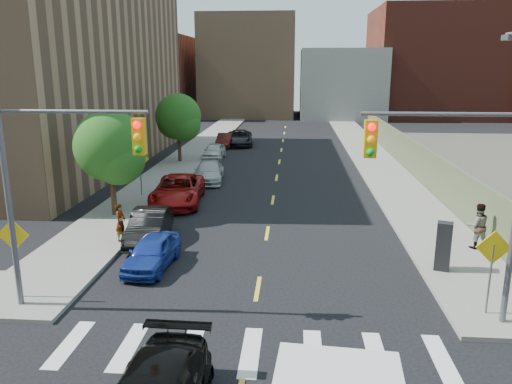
% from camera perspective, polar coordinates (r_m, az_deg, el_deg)
% --- Properties ---
extents(sidewalk_nw, '(3.50, 73.00, 0.15)m').
position_cam_1_polar(sidewalk_nw, '(50.92, -5.76, 5.64)').
color(sidewalk_nw, gray).
rests_on(sidewalk_nw, ground).
extents(sidewalk_ne, '(3.50, 73.00, 0.15)m').
position_cam_1_polar(sidewalk_ne, '(50.56, 11.88, 5.35)').
color(sidewalk_ne, gray).
rests_on(sidewalk_ne, ground).
extents(fence_north, '(0.12, 44.00, 2.50)m').
position_cam_1_polar(fence_north, '(37.58, 17.34, 3.85)').
color(fence_north, '#5F6345').
rests_on(fence_north, ground).
extents(bg_bldg_west, '(14.00, 18.00, 12.00)m').
position_cam_1_polar(bg_bldg_west, '(81.45, -12.43, 12.75)').
color(bg_bldg_west, '#592319').
rests_on(bg_bldg_west, ground).
extents(bg_bldg_midwest, '(14.00, 16.00, 15.00)m').
position_cam_1_polar(bg_bldg_midwest, '(80.39, -0.73, 14.12)').
color(bg_bldg_midwest, '#8C6B4C').
rests_on(bg_bldg_midwest, ground).
extents(bg_bldg_center, '(12.00, 16.00, 10.00)m').
position_cam_1_polar(bg_bldg_center, '(78.41, 9.62, 12.10)').
color(bg_bldg_center, gray).
rests_on(bg_bldg_center, ground).
extents(bg_bldg_east, '(18.00, 18.00, 16.00)m').
position_cam_1_polar(bg_bldg_east, '(82.73, 19.57, 13.68)').
color(bg_bldg_east, '#592319').
rests_on(bg_bldg_east, ground).
extents(signal_nw, '(4.59, 0.30, 7.00)m').
position_cam_1_polar(signal_nw, '(16.08, -22.15, 2.22)').
color(signal_nw, '#59595E').
rests_on(signal_nw, ground).
extents(signal_ne, '(4.59, 0.30, 7.00)m').
position_cam_1_polar(signal_ne, '(15.18, 22.79, 1.50)').
color(signal_ne, '#59595E').
rests_on(signal_ne, ground).
extents(warn_sign_nw, '(1.06, 0.06, 2.83)m').
position_cam_1_polar(warn_sign_nw, '(18.00, -25.91, -5.35)').
color(warn_sign_nw, '#59595E').
rests_on(warn_sign_nw, ground).
extents(warn_sign_ne, '(1.06, 0.06, 2.83)m').
position_cam_1_polar(warn_sign_ne, '(16.72, 25.41, -6.73)').
color(warn_sign_ne, '#59595E').
rests_on(warn_sign_ne, ground).
extents(warn_sign_midwest, '(1.06, 0.06, 2.83)m').
position_cam_1_polar(warn_sign_midwest, '(29.99, -13.11, 3.09)').
color(warn_sign_midwest, '#59595E').
rests_on(warn_sign_midwest, ground).
extents(tree_west_near, '(3.66, 3.64, 5.52)m').
position_cam_1_polar(tree_west_near, '(26.13, -16.28, 4.60)').
color(tree_west_near, '#332114').
rests_on(tree_west_near, ground).
extents(tree_west_far, '(3.66, 3.64, 5.52)m').
position_cam_1_polar(tree_west_far, '(40.39, -8.84, 8.19)').
color(tree_west_far, '#332114').
rests_on(tree_west_far, ground).
extents(parked_car_blue, '(1.73, 3.77, 1.25)m').
position_cam_1_polar(parked_car_blue, '(19.73, -11.78, -6.74)').
color(parked_car_blue, navy).
rests_on(parked_car_blue, ground).
extents(parked_car_black, '(1.83, 4.38, 1.41)m').
position_cam_1_polar(parked_car_black, '(22.63, -12.10, -3.81)').
color(parked_car_black, black).
rests_on(parked_car_black, ground).
extents(parked_car_red, '(3.09, 5.89, 1.58)m').
position_cam_1_polar(parked_car_red, '(28.44, -8.92, 0.21)').
color(parked_car_red, maroon).
rests_on(parked_car_red, ground).
extents(parked_car_silver, '(2.29, 4.80, 1.35)m').
position_cam_1_polar(parked_car_silver, '(33.78, -5.41, 2.33)').
color(parked_car_silver, '#AAACB1').
rests_on(parked_car_silver, ground).
extents(parked_car_white, '(1.67, 3.91, 1.32)m').
position_cam_1_polar(parked_car_white, '(42.05, -4.80, 4.66)').
color(parked_car_white, '#BDBDBD').
rests_on(parked_car_white, ground).
extents(parked_car_maroon, '(1.40, 3.94, 1.29)m').
position_cam_1_polar(parked_car_maroon, '(48.40, -3.58, 5.92)').
color(parked_car_maroon, '#3E110C').
rests_on(parked_car_maroon, ground).
extents(parked_car_grey, '(3.00, 5.58, 1.49)m').
position_cam_1_polar(parked_car_grey, '(49.39, -1.89, 6.22)').
color(parked_car_grey, black).
rests_on(parked_car_grey, ground).
extents(payphone, '(0.66, 0.60, 1.85)m').
position_cam_1_polar(payphone, '(19.90, 20.63, -5.83)').
color(payphone, black).
rests_on(payphone, sidewalk_ne).
extents(pedestrian_west, '(0.45, 0.64, 1.66)m').
position_cam_1_polar(pedestrian_west, '(22.51, -15.23, -3.36)').
color(pedestrian_west, gray).
rests_on(pedestrian_west, sidewalk_nw).
extents(pedestrian_east, '(0.94, 0.74, 1.94)m').
position_cam_1_polar(pedestrian_east, '(22.76, 24.01, -3.56)').
color(pedestrian_east, gray).
rests_on(pedestrian_east, sidewalk_ne).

